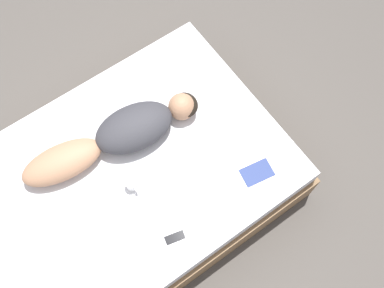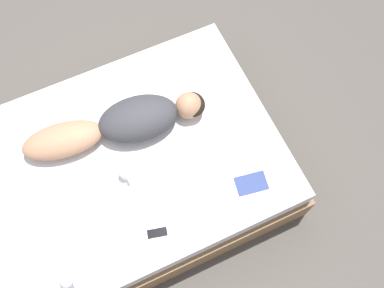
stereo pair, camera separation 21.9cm
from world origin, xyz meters
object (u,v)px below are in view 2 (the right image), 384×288
person (122,123)px  cell_phone (157,233)px  open_magazine (247,170)px  coffee_mug (126,173)px

person → cell_phone: 0.79m
open_magazine → person: bearing=-124.4°
person → open_magazine: person is taller
person → open_magazine: size_ratio=2.76×
coffee_mug → open_magazine: bearing=67.8°
open_magazine → coffee_mug: size_ratio=4.08×
open_magazine → cell_phone: same height
cell_phone → person: bearing=-171.4°
open_magazine → coffee_mug: (-0.31, -0.76, 0.04)m
open_magazine → coffee_mug: bearing=-102.1°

